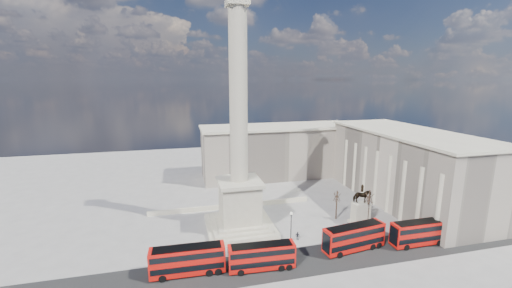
{
  "coord_description": "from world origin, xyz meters",
  "views": [
    {
      "loc": [
        -11.43,
        -56.54,
        31.32
      ],
      "look_at": [
        3.22,
        3.52,
        18.63
      ],
      "focal_mm": 22.0,
      "sensor_mm": 36.0,
      "label": 1
    }
  ],
  "objects_px": {
    "victorian_lamp": "(291,224)",
    "red_bus_d": "(421,232)",
    "nelsons_column": "(239,170)",
    "red_bus_b": "(262,256)",
    "equestrian_statue": "(361,210)",
    "pedestrian_crossing": "(298,236)",
    "red_bus_a": "(188,260)",
    "pedestrian_walking": "(373,223)",
    "red_bus_c": "(354,237)",
    "pedestrian_standing": "(378,235)"
  },
  "relations": [
    {
      "from": "red_bus_d",
      "to": "victorian_lamp",
      "type": "bearing_deg",
      "value": 163.5
    },
    {
      "from": "red_bus_b",
      "to": "pedestrian_crossing",
      "type": "height_order",
      "value": "red_bus_b"
    },
    {
      "from": "red_bus_b",
      "to": "red_bus_d",
      "type": "distance_m",
      "value": 31.78
    },
    {
      "from": "red_bus_b",
      "to": "equestrian_statue",
      "type": "bearing_deg",
      "value": 27.12
    },
    {
      "from": "red_bus_a",
      "to": "equestrian_statue",
      "type": "bearing_deg",
      "value": 16.51
    },
    {
      "from": "victorian_lamp",
      "to": "red_bus_d",
      "type": "bearing_deg",
      "value": -16.56
    },
    {
      "from": "red_bus_a",
      "to": "victorian_lamp",
      "type": "height_order",
      "value": "victorian_lamp"
    },
    {
      "from": "red_bus_b",
      "to": "pedestrian_standing",
      "type": "bearing_deg",
      "value": 12.33
    },
    {
      "from": "pedestrian_walking",
      "to": "pedestrian_standing",
      "type": "xyz_separation_m",
      "value": [
        -2.43,
        -5.43,
        0.19
      ]
    },
    {
      "from": "equestrian_statue",
      "to": "pedestrian_walking",
      "type": "relative_size",
      "value": 5.78
    },
    {
      "from": "pedestrian_walking",
      "to": "pedestrian_standing",
      "type": "relative_size",
      "value": 0.81
    },
    {
      "from": "victorian_lamp",
      "to": "equestrian_statue",
      "type": "distance_m",
      "value": 18.02
    },
    {
      "from": "red_bus_b",
      "to": "pedestrian_crossing",
      "type": "xyz_separation_m",
      "value": [
        9.42,
        7.84,
        -1.53
      ]
    },
    {
      "from": "red_bus_a",
      "to": "victorian_lamp",
      "type": "bearing_deg",
      "value": 18.93
    },
    {
      "from": "equestrian_statue",
      "to": "red_bus_b",
      "type": "bearing_deg",
      "value": -155.91
    },
    {
      "from": "red_bus_b",
      "to": "victorian_lamp",
      "type": "bearing_deg",
      "value": 47.19
    },
    {
      "from": "red_bus_a",
      "to": "victorian_lamp",
      "type": "relative_size",
      "value": 1.97
    },
    {
      "from": "pedestrian_standing",
      "to": "pedestrian_crossing",
      "type": "relative_size",
      "value": 1.14
    },
    {
      "from": "red_bus_c",
      "to": "pedestrian_standing",
      "type": "height_order",
      "value": "red_bus_c"
    },
    {
      "from": "pedestrian_walking",
      "to": "pedestrian_standing",
      "type": "height_order",
      "value": "pedestrian_standing"
    },
    {
      "from": "red_bus_d",
      "to": "victorian_lamp",
      "type": "xyz_separation_m",
      "value": [
        -23.87,
        7.1,
        1.09
      ]
    },
    {
      "from": "equestrian_statue",
      "to": "pedestrian_walking",
      "type": "height_order",
      "value": "equestrian_statue"
    },
    {
      "from": "equestrian_statue",
      "to": "pedestrian_walking",
      "type": "bearing_deg",
      "value": -43.41
    },
    {
      "from": "pedestrian_walking",
      "to": "red_bus_b",
      "type": "bearing_deg",
      "value": -166.29
    },
    {
      "from": "red_bus_a",
      "to": "victorian_lamp",
      "type": "xyz_separation_m",
      "value": [
        19.95,
        6.17,
        1.06
      ]
    },
    {
      "from": "nelsons_column",
      "to": "pedestrian_walking",
      "type": "bearing_deg",
      "value": -12.09
    },
    {
      "from": "equestrian_statue",
      "to": "pedestrian_standing",
      "type": "xyz_separation_m",
      "value": [
        -0.45,
        -7.31,
        -2.22
      ]
    },
    {
      "from": "equestrian_statue",
      "to": "pedestrian_standing",
      "type": "distance_m",
      "value": 7.65
    },
    {
      "from": "red_bus_b",
      "to": "pedestrian_standing",
      "type": "distance_m",
      "value": 25.46
    },
    {
      "from": "red_bus_d",
      "to": "red_bus_a",
      "type": "bearing_deg",
      "value": 178.85
    },
    {
      "from": "victorian_lamp",
      "to": "pedestrian_crossing",
      "type": "relative_size",
      "value": 3.59
    },
    {
      "from": "nelsons_column",
      "to": "red_bus_b",
      "type": "bearing_deg",
      "value": -87.01
    },
    {
      "from": "red_bus_b",
      "to": "pedestrian_standing",
      "type": "xyz_separation_m",
      "value": [
        25.09,
        4.11,
        -1.4
      ]
    },
    {
      "from": "red_bus_a",
      "to": "red_bus_b",
      "type": "distance_m",
      "value": 12.13
    },
    {
      "from": "red_bus_d",
      "to": "victorian_lamp",
      "type": "height_order",
      "value": "victorian_lamp"
    },
    {
      "from": "nelsons_column",
      "to": "victorian_lamp",
      "type": "height_order",
      "value": "nelsons_column"
    },
    {
      "from": "nelsons_column",
      "to": "equestrian_statue",
      "type": "xyz_separation_m",
      "value": [
        26.35,
        -4.19,
        -9.72
      ]
    },
    {
      "from": "red_bus_b",
      "to": "victorian_lamp",
      "type": "height_order",
      "value": "victorian_lamp"
    },
    {
      "from": "equestrian_statue",
      "to": "pedestrian_crossing",
      "type": "relative_size",
      "value": 5.31
    },
    {
      "from": "red_bus_a",
      "to": "red_bus_c",
      "type": "bearing_deg",
      "value": 2.3
    },
    {
      "from": "red_bus_c",
      "to": "red_bus_d",
      "type": "bearing_deg",
      "value": -13.13
    },
    {
      "from": "pedestrian_walking",
      "to": "pedestrian_standing",
      "type": "bearing_deg",
      "value": -119.49
    },
    {
      "from": "equestrian_statue",
      "to": "red_bus_c",
      "type": "bearing_deg",
      "value": -127.2
    },
    {
      "from": "pedestrian_walking",
      "to": "pedestrian_crossing",
      "type": "distance_m",
      "value": 18.17
    },
    {
      "from": "pedestrian_standing",
      "to": "red_bus_a",
      "type": "bearing_deg",
      "value": -10.06
    },
    {
      "from": "victorian_lamp",
      "to": "pedestrian_walking",
      "type": "bearing_deg",
      "value": 5.43
    },
    {
      "from": "victorian_lamp",
      "to": "pedestrian_crossing",
      "type": "bearing_deg",
      "value": 6.18
    },
    {
      "from": "nelsons_column",
      "to": "victorian_lamp",
      "type": "xyz_separation_m",
      "value": [
        8.72,
        -7.93,
        -9.3
      ]
    },
    {
      "from": "pedestrian_standing",
      "to": "pedestrian_walking",
      "type": "bearing_deg",
      "value": -128.15
    },
    {
      "from": "red_bus_d",
      "to": "pedestrian_crossing",
      "type": "relative_size",
      "value": 6.95
    }
  ]
}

